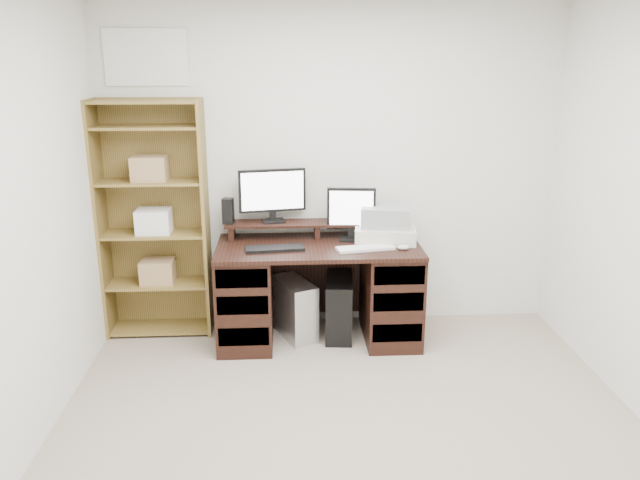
{
  "coord_description": "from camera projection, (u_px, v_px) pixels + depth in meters",
  "views": [
    {
      "loc": [
        -0.36,
        -2.76,
        2.11
      ],
      "look_at": [
        -0.12,
        1.43,
        0.85
      ],
      "focal_mm": 35.0,
      "sensor_mm": 36.0,
      "label": 1
    }
  ],
  "objects": [
    {
      "name": "mouse",
      "position": [
        403.0,
        247.0,
        4.49
      ],
      "size": [
        0.11,
        0.09,
        0.04
      ],
      "primitive_type": "ellipsoid",
      "rotation": [
        0.0,
        0.0,
        0.4
      ],
      "color": "silver",
      "rests_on": "desk"
    },
    {
      "name": "riser_shelf",
      "position": [
        317.0,
        225.0,
        4.78
      ],
      "size": [
        1.4,
        0.22,
        0.12
      ],
      "color": "black",
      "rests_on": "desk"
    },
    {
      "name": "printer",
      "position": [
        385.0,
        234.0,
        4.69
      ],
      "size": [
        0.49,
        0.39,
        0.11
      ],
      "primitive_type": "cube",
      "rotation": [
        0.0,
        0.0,
        -0.14
      ],
      "color": "beige",
      "rests_on": "desk"
    },
    {
      "name": "desk",
      "position": [
        318.0,
        290.0,
        4.71
      ],
      "size": [
        1.5,
        0.7,
        0.75
      ],
      "color": "black",
      "rests_on": "ground"
    },
    {
      "name": "keyboard_white",
      "position": [
        365.0,
        248.0,
        4.5
      ],
      "size": [
        0.43,
        0.2,
        0.02
      ],
      "primitive_type": "cube",
      "rotation": [
        0.0,
        0.0,
        0.19
      ],
      "color": "silver",
      "rests_on": "desk"
    },
    {
      "name": "tower_silver",
      "position": [
        294.0,
        308.0,
        4.8
      ],
      "size": [
        0.36,
        0.49,
        0.45
      ],
      "primitive_type": "cube",
      "rotation": [
        0.0,
        0.0,
        0.42
      ],
      "color": "#B6B9BE",
      "rests_on": "ground"
    },
    {
      "name": "bookshelf",
      "position": [
        154.0,
        218.0,
        4.7
      ],
      "size": [
        0.8,
        0.3,
        1.8
      ],
      "color": "olive",
      "rests_on": "ground"
    },
    {
      "name": "basket",
      "position": [
        386.0,
        217.0,
        4.65
      ],
      "size": [
        0.4,
        0.31,
        0.15
      ],
      "primitive_type": "cube",
      "rotation": [
        0.0,
        0.0,
        -0.18
      ],
      "color": "gray",
      "rests_on": "printer"
    },
    {
      "name": "room",
      "position": [
        363.0,
        245.0,
        2.9
      ],
      "size": [
        3.54,
        4.04,
        2.54
      ],
      "color": "#A1917D",
      "rests_on": "ground"
    },
    {
      "name": "monitor_small",
      "position": [
        351.0,
        212.0,
        4.68
      ],
      "size": [
        0.36,
        0.15,
        0.4
      ],
      "rotation": [
        0.0,
        0.0,
        -0.11
      ],
      "color": "black",
      "rests_on": "desk"
    },
    {
      "name": "monitor_wide",
      "position": [
        272.0,
        193.0,
        4.72
      ],
      "size": [
        0.51,
        0.16,
        0.4
      ],
      "rotation": [
        0.0,
        0.0,
        0.18
      ],
      "color": "black",
      "rests_on": "riser_shelf"
    },
    {
      "name": "tower_black",
      "position": [
        339.0,
        307.0,
        4.81
      ],
      "size": [
        0.24,
        0.48,
        0.46
      ],
      "rotation": [
        0.0,
        0.0,
        -0.1
      ],
      "color": "black",
      "rests_on": "ground"
    },
    {
      "name": "keyboard_black",
      "position": [
        275.0,
        249.0,
        4.48
      ],
      "size": [
        0.43,
        0.18,
        0.02
      ],
      "primitive_type": "cube",
      "rotation": [
        0.0,
        0.0,
        0.11
      ],
      "color": "black",
      "rests_on": "desk"
    },
    {
      "name": "speaker",
      "position": [
        228.0,
        211.0,
        4.7
      ],
      "size": [
        0.09,
        0.09,
        0.19
      ],
      "primitive_type": "cube",
      "rotation": [
        0.0,
        0.0,
        -0.16
      ],
      "color": "black",
      "rests_on": "riser_shelf"
    }
  ]
}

